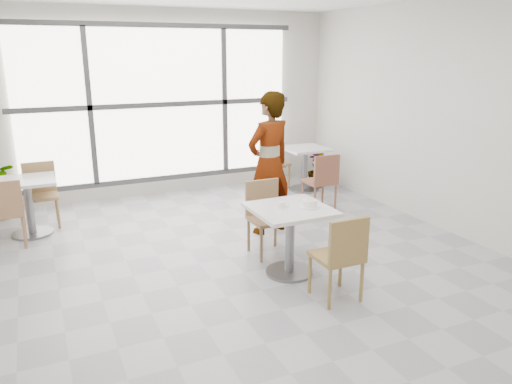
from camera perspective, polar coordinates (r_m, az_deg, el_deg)
name	(u,v)px	position (r m, az deg, el deg)	size (l,w,h in m)	color
floor	(245,273)	(5.44, -1.33, -9.36)	(7.00, 7.00, 0.00)	#9E9EA5
wall_back	(160,104)	(8.30, -11.12, 9.96)	(6.00, 6.00, 0.00)	silver
wall_right	(464,120)	(6.74, 22.95, 7.67)	(7.00, 7.00, 0.00)	silver
window	(160,104)	(8.23, -11.01, 9.93)	(4.60, 0.07, 2.52)	white
main_table	(290,228)	(5.26, 3.97, -4.18)	(0.80, 0.80, 0.75)	silver
chair_near	(341,253)	(4.74, 9.88, -6.97)	(0.42, 0.42, 0.87)	olive
chair_far	(266,212)	(5.82, 1.13, -2.34)	(0.42, 0.42, 0.87)	olive
oatmeal_bowl	(310,203)	(5.20, 6.22, -1.31)	(0.21, 0.21, 0.09)	white
coffee_cup	(281,205)	(5.15, 2.91, -1.55)	(0.16, 0.13, 0.07)	white
person	(269,164)	(6.38, 1.54, 3.30)	(0.68, 0.44, 1.86)	black
bg_table_left	(28,199)	(7.03, -24.87, -0.74)	(0.70, 0.70, 0.75)	silver
bg_table_right	(305,163)	(8.50, 5.66, 3.40)	(0.70, 0.70, 0.75)	silver
bg_chair_left_near	(5,209)	(6.65, -27.11, -1.81)	(0.42, 0.42, 0.87)	#9B6C4A
bg_chair_left_far	(41,190)	(7.36, -23.68, 0.23)	(0.42, 0.42, 0.87)	#A07A4A
bg_chair_right_near	(322,178)	(7.42, 7.71, 1.58)	(0.42, 0.42, 0.87)	brown
bg_chair_right_far	(273,159)	(8.72, 2.01, 3.87)	(0.42, 0.42, 0.87)	#9A6B40
plant_left	(0,189)	(7.98, -27.50, 0.29)	(0.76, 0.65, 0.84)	#538439
plant_right	(318,169)	(8.81, 7.16, 2.68)	(0.36, 0.36, 0.64)	#527C36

